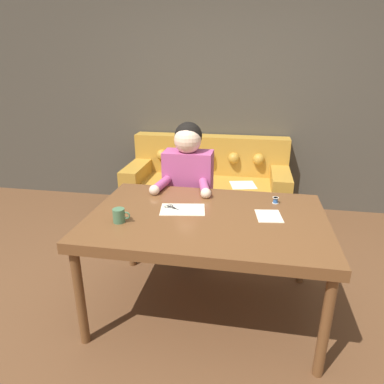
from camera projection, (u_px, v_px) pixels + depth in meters
ground_plane at (195, 312)px, 2.47m from camera, size 16.00×16.00×0.00m
wall_back at (226, 98)px, 3.97m from camera, size 8.00×0.06×2.60m
dining_table at (207, 224)px, 2.28m from camera, size 1.56×1.03×0.74m
couch at (207, 189)px, 3.97m from camera, size 1.81×0.82×0.89m
person at (188, 191)px, 2.96m from camera, size 0.48×0.56×1.24m
pattern_paper_main at (183, 210)px, 2.34m from camera, size 0.33×0.25×0.00m
pattern_paper_offcut at (269, 216)px, 2.24m from camera, size 0.19×0.22×0.00m
scissors at (173, 208)px, 2.36m from camera, size 0.20×0.16×0.01m
mug at (119, 215)px, 2.15m from camera, size 0.11×0.08×0.09m
thread_spool at (275, 200)px, 2.44m from camera, size 0.04×0.04×0.05m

